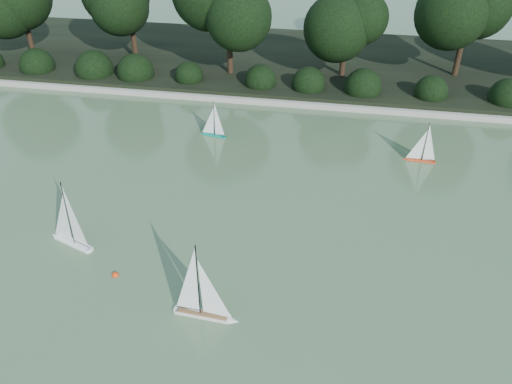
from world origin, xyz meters
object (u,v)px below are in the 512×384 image
sailboat_white_a (68,233)px  sailboat_orange (419,155)px  race_buoy (115,275)px  sailboat_teal (212,130)px  sailboat_white_b (207,306)px

sailboat_white_a → sailboat_orange: 8.92m
sailboat_orange → race_buoy: bearing=-137.2°
sailboat_white_a → sailboat_teal: (1.66, 5.34, -0.07)m
sailboat_white_a → sailboat_white_b: size_ratio=0.98×
sailboat_white_a → sailboat_white_b: bearing=-23.4°
sailboat_white_b → sailboat_teal: size_ratio=1.42×
sailboat_white_a → race_buoy: 1.58m
sailboat_orange → sailboat_white_a: bearing=-146.8°
sailboat_white_a → race_buoy: (1.35, -0.78, -0.25)m
sailboat_white_b → sailboat_orange: sailboat_white_b is taller
race_buoy → sailboat_teal: bearing=87.1°
sailboat_white_a → race_buoy: size_ratio=11.77×
sailboat_white_b → sailboat_teal: (-1.71, 6.80, -0.07)m
sailboat_white_a → sailboat_white_b: (3.37, -1.46, 0.00)m
sailboat_orange → race_buoy: sailboat_orange is taller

